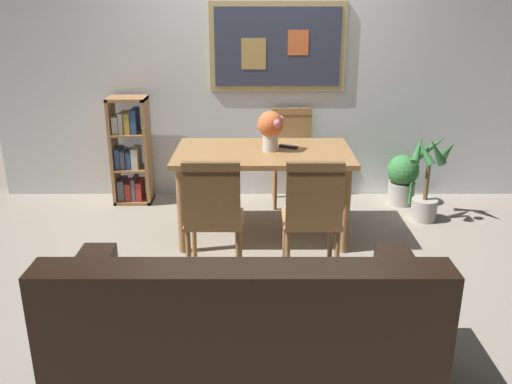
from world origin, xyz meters
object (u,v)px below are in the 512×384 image
Objects in this scene: tv_remote at (286,147)px; bookshelf at (128,154)px; dining_chair_near_left at (211,210)px; dining_chair_near_right at (311,210)px; potted_palm at (426,183)px; dining_table at (261,163)px; leather_couch at (242,339)px; dining_chair_far_right at (290,148)px; flower_vase at (269,127)px; potted_ivy at (401,178)px.

bookshelf is at bearing 154.44° from tv_remote.
bookshelf is (-0.93, 1.61, -0.05)m from dining_chair_near_left.
bookshelf is (-1.61, 1.61, -0.05)m from dining_chair_near_right.
potted_palm is (1.83, 1.13, -0.19)m from dining_chair_near_left.
dining_table is 1.38× the size of bookshelf.
dining_chair_near_left is 5.77× the size of tv_remote.
dining_chair_near_right is at bearing -0.32° from dining_chair_near_left.
dining_table is 2.01m from leather_couch.
dining_chair_near_left is 1.14× the size of potted_palm.
dining_chair_far_right reaches higher than tv_remote.
dining_chair_near_left is at bearing -148.26° from potted_palm.
tv_remote is (-0.08, -0.73, 0.21)m from dining_chair_far_right.
flower_vase is (-0.27, 0.82, 0.39)m from dining_chair_near_right.
bookshelf is at bearing 147.93° from dining_table.
potted_palm is 1.35m from tv_remote.
dining_chair_near_right is 1.63m from dining_chair_far_right.
dining_table is 1.58× the size of dining_chair_near_right.
dining_chair_near_right is 5.77× the size of tv_remote.
dining_table is 2.92× the size of potted_ivy.
tv_remote is (1.49, -0.71, 0.26)m from bookshelf.
bookshelf is at bearing 178.58° from potted_ivy.
tv_remote is (0.56, 0.90, 0.21)m from dining_chair_near_left.
dining_chair_near_right is (0.68, -0.00, 0.00)m from dining_chair_near_left.
bookshelf is at bearing 149.35° from flower_vase.
bookshelf is 1.62m from flower_vase.
potted_palm is at bearing 10.29° from tv_remote.
tv_remote is at bearing -169.71° from potted_palm.
dining_chair_near_left is at bearing -113.52° from dining_table.
dining_chair_near_right and dining_chair_far_right have the same top height.
potted_ivy is (1.72, 1.54, -0.28)m from dining_chair_near_left.
dining_chair_near_right is 0.95m from flower_vase.
dining_table is 0.25m from tv_remote.
dining_chair_far_right is at bearing 175.54° from potted_ivy.
dining_table is at bearing 66.48° from dining_chair_near_left.
tv_remote reaches higher than potted_ivy.
dining_chair_far_right is (0.29, 0.82, -0.10)m from dining_table.
flower_vase reaches higher than dining_chair_far_right.
potted_ivy is 0.62× the size of potted_palm.
flower_vase is at bearing -167.56° from potted_palm.
dining_chair_near_right reaches higher than leather_couch.
tv_remote is at bearing 97.56° from dining_chair_near_right.
dining_chair_near_right is 0.94m from tv_remote.
dining_chair_near_left reaches higher than tv_remote.
tv_remote is at bearing 80.93° from leather_couch.
dining_chair_near_right is at bearing -82.44° from tv_remote.
dining_table is 9.10× the size of tv_remote.
dining_chair_near_right is at bearing -45.16° from bookshelf.
bookshelf is 1.30× the size of potted_palm.
potted_palm is at bearing -74.96° from potted_ivy.
dining_table is at bearing -172.21° from flower_vase.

